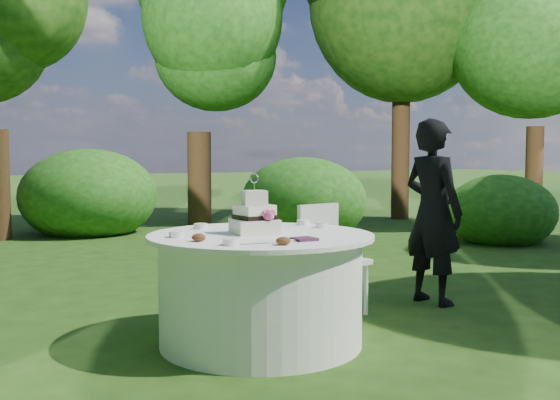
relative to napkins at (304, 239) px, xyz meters
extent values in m
plane|color=#1F3A0F|center=(-0.10, 0.44, -0.78)|extent=(80.00, 80.00, 0.00)
cube|color=#481F3D|center=(0.00, 0.00, 0.00)|extent=(0.14, 0.14, 0.02)
ellipsoid|color=silver|center=(-0.23, 0.01, 0.00)|extent=(0.48, 0.07, 0.01)
imported|color=black|center=(1.79, 0.87, 0.04)|extent=(0.48, 0.65, 1.63)
cylinder|color=white|center=(-0.10, 0.44, -0.41)|extent=(1.40, 1.40, 0.74)
cylinder|color=white|center=(-0.10, 0.44, -0.02)|extent=(1.56, 1.56, 0.03)
cube|color=white|center=(-0.12, 0.48, 0.04)|extent=(0.33, 0.33, 0.10)
cube|color=white|center=(-0.12, 0.48, 0.14)|extent=(0.25, 0.25, 0.10)
cube|color=silver|center=(-0.12, 0.48, 0.24)|extent=(0.19, 0.19, 0.10)
cube|color=black|center=(-0.12, 0.48, 0.11)|extent=(0.26, 0.26, 0.03)
sphere|color=#C53A6B|center=(-0.08, 0.36, 0.13)|extent=(0.08, 0.08, 0.08)
cylinder|color=silver|center=(-0.12, 0.48, 0.32)|extent=(0.01, 0.01, 0.05)
torus|color=silver|center=(-0.12, 0.48, 0.38)|extent=(0.07, 0.02, 0.07)
cube|color=white|center=(0.81, 0.92, -0.34)|extent=(0.53, 0.53, 0.04)
cube|color=silver|center=(0.76, 1.11, -0.10)|extent=(0.44, 0.14, 0.44)
cylinder|color=white|center=(0.67, 0.70, -0.57)|extent=(0.04, 0.04, 0.42)
cylinder|color=white|center=(1.02, 0.79, -0.57)|extent=(0.04, 0.04, 0.42)
cylinder|color=white|center=(0.59, 1.05, -0.57)|extent=(0.04, 0.04, 0.42)
cylinder|color=white|center=(0.94, 1.13, -0.57)|extent=(0.04, 0.04, 0.42)
cube|color=white|center=(0.60, 0.87, -0.18)|extent=(0.13, 0.40, 0.04)
cube|color=silver|center=(1.01, 0.97, -0.18)|extent=(0.13, 0.40, 0.04)
cylinder|color=white|center=(-0.68, 0.52, 0.01)|extent=(0.10, 0.10, 0.04)
cylinder|color=white|center=(-0.36, 0.91, 0.01)|extent=(0.10, 0.10, 0.04)
cylinder|color=white|center=(0.47, 0.57, 0.01)|extent=(0.10, 0.10, 0.04)
cylinder|color=white|center=(-0.50, 0.01, 0.01)|extent=(0.10, 0.10, 0.04)
cylinder|color=white|center=(0.44, 0.80, 0.01)|extent=(0.10, 0.10, 0.04)
ellipsoid|color=#562D16|center=(-0.61, 0.27, 0.02)|extent=(0.09, 0.09, 0.05)
ellipsoid|color=#562D16|center=(0.26, 0.91, 0.02)|extent=(0.09, 0.09, 0.05)
ellipsoid|color=#562D16|center=(-0.21, -0.12, 0.02)|extent=(0.09, 0.09, 0.05)
camera|label=1|loc=(-2.03, -3.62, 0.54)|focal=42.00mm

